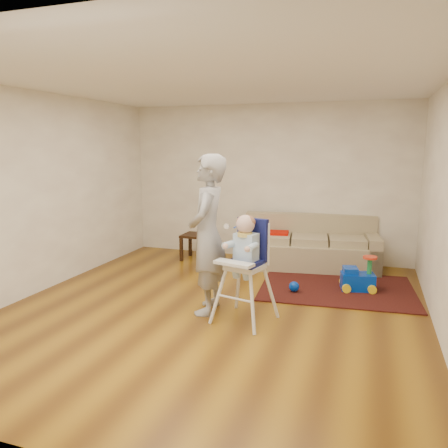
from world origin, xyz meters
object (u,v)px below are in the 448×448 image
(toy_ball, at_px, (294,287))
(ride_on_toy, at_px, (358,273))
(sofa, at_px, (309,242))
(high_chair, at_px, (245,270))
(side_table, at_px, (196,247))
(adult, at_px, (208,235))

(toy_ball, bearing_deg, ride_on_toy, 24.22)
(sofa, xyz_separation_m, ride_on_toy, (0.81, -0.99, -0.16))
(high_chair, bearing_deg, sofa, 95.17)
(sofa, height_order, ride_on_toy, sofa)
(side_table, distance_m, ride_on_toy, 2.91)
(ride_on_toy, bearing_deg, side_table, 151.04)
(toy_ball, xyz_separation_m, high_chair, (-0.37, -1.14, 0.51))
(side_table, height_order, adult, adult)
(sofa, height_order, high_chair, high_chair)
(high_chair, xyz_separation_m, adult, (-0.50, 0.14, 0.35))
(sofa, bearing_deg, side_table, 175.58)
(sofa, bearing_deg, adult, -118.41)
(high_chair, bearing_deg, ride_on_toy, 65.54)
(sofa, xyz_separation_m, side_table, (-1.96, -0.12, -0.20))
(toy_ball, relative_size, high_chair, 0.11)
(toy_ball, bearing_deg, high_chair, -108.00)
(ride_on_toy, distance_m, toy_ball, 0.91)
(ride_on_toy, relative_size, toy_ball, 3.44)
(ride_on_toy, xyz_separation_m, toy_ball, (-0.82, -0.37, -0.17))
(side_table, xyz_separation_m, adult, (1.08, -2.24, 0.72))
(toy_ball, bearing_deg, side_table, 147.66)
(high_chair, bearing_deg, adult, 178.05)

